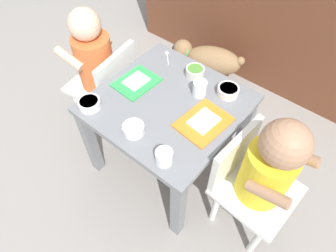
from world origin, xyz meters
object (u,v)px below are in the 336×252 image
at_px(food_tray_right, 203,123).
at_px(food_tray_left, 136,83).
at_px(cereal_bowl_left_side, 195,72).
at_px(seated_child_left, 96,61).
at_px(water_cup_right, 164,157).
at_px(water_cup_left, 200,89).
at_px(veggie_bowl_far, 89,103).
at_px(spoon_by_left_tray, 167,56).
at_px(seated_child_right, 265,169).
at_px(dog, 209,60).
at_px(cereal_bowl_right_side, 228,91).
at_px(dining_table, 168,114).
at_px(veggie_bowl_near, 133,128).

bearing_deg(food_tray_right, food_tray_left, 180.00).
relative_size(food_tray_left, cereal_bowl_left_side, 2.27).
xyz_separation_m(seated_child_left, water_cup_right, (0.61, -0.23, 0.05)).
xyz_separation_m(water_cup_left, veggie_bowl_far, (-0.29, -0.33, -0.01)).
distance_m(food_tray_left, spoon_by_left_tray, 0.22).
bearing_deg(cereal_bowl_left_side, seated_child_right, -24.76).
relative_size(dog, water_cup_left, 6.29).
height_order(water_cup_left, spoon_by_left_tray, water_cup_left).
bearing_deg(cereal_bowl_right_side, water_cup_left, -140.29).
distance_m(seated_child_right, veggie_bowl_far, 0.70).
bearing_deg(seated_child_right, water_cup_left, 161.04).
height_order(cereal_bowl_right_side, spoon_by_left_tray, cereal_bowl_right_side).
bearing_deg(cereal_bowl_right_side, dining_table, -130.58).
xyz_separation_m(food_tray_left, spoon_by_left_tray, (-0.01, 0.22, -0.00)).
xyz_separation_m(seated_child_left, veggie_bowl_near, (0.44, -0.21, 0.05)).
relative_size(seated_child_left, spoon_by_left_tray, 8.35).
height_order(water_cup_left, cereal_bowl_left_side, water_cup_left).
bearing_deg(spoon_by_left_tray, food_tray_right, -32.15).
bearing_deg(veggie_bowl_far, dog, 87.22).
bearing_deg(dining_table, water_cup_right, -53.38).
distance_m(veggie_bowl_near, cereal_bowl_right_side, 0.42).
relative_size(food_tray_right, cereal_bowl_left_side, 2.61).
xyz_separation_m(dog, veggie_bowl_near, (0.18, -0.80, 0.27)).
xyz_separation_m(seated_child_left, cereal_bowl_left_side, (0.43, 0.18, 0.05)).
height_order(dining_table, cereal_bowl_right_side, cereal_bowl_right_side).
bearing_deg(veggie_bowl_near, food_tray_right, 47.41).
relative_size(dog, cereal_bowl_left_side, 5.17).
distance_m(seated_child_left, seated_child_right, 0.89).
bearing_deg(veggie_bowl_near, seated_child_left, 154.75).
bearing_deg(veggie_bowl_far, veggie_bowl_near, 4.46).
bearing_deg(cereal_bowl_left_side, spoon_by_left_tray, 171.97).
bearing_deg(dining_table, water_cup_left, 57.85).
bearing_deg(dog, spoon_by_left_tray, -90.33).
distance_m(food_tray_right, spoon_by_left_tray, 0.42).
distance_m(seated_child_right, food_tray_right, 0.27).
relative_size(seated_child_left, veggie_bowl_near, 8.44).
bearing_deg(seated_child_right, veggie_bowl_far, -163.41).
xyz_separation_m(food_tray_right, water_cup_left, (-0.10, 0.12, 0.02)).
distance_m(food_tray_left, food_tray_right, 0.34).
relative_size(food_tray_right, cereal_bowl_right_side, 2.37).
bearing_deg(food_tray_right, dining_table, 178.39).
bearing_deg(cereal_bowl_right_side, food_tray_right, -86.41).
height_order(veggie_bowl_far, spoon_by_left_tray, veggie_bowl_far).
bearing_deg(dining_table, cereal_bowl_left_side, 92.83).
height_order(water_cup_left, veggie_bowl_near, water_cup_left).
bearing_deg(veggie_bowl_near, dining_table, 88.83).
relative_size(water_cup_left, veggie_bowl_near, 0.83).
xyz_separation_m(cereal_bowl_left_side, cereal_bowl_right_side, (0.17, -0.01, -0.00)).
bearing_deg(cereal_bowl_left_side, food_tray_left, -129.27).
xyz_separation_m(veggie_bowl_near, veggie_bowl_far, (-0.22, -0.02, -0.00)).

